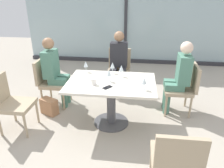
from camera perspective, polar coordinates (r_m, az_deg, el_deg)
ground_plane at (r=3.67m, az=-0.19°, el=-9.94°), size 12.00×12.00×0.00m
window_wall_backdrop at (r=6.29m, az=3.59°, el=16.31°), size 5.63×0.10×2.70m
dining_table_main at (r=3.40m, az=-0.21°, el=-2.17°), size 1.33×0.91×0.73m
chair_far_left at (r=4.17m, az=-15.80°, el=1.15°), size 0.50×0.46×0.87m
chair_near_window at (r=4.59m, az=1.80°, el=4.21°), size 0.46×0.51×0.87m
chair_far_right at (r=3.94m, az=18.24°, el=-0.51°), size 0.50×0.46×0.87m
chair_front_right at (r=2.37m, az=16.14°, el=-18.12°), size 0.46×0.50×0.87m
chair_side_end at (r=3.62m, az=-24.98°, el=-3.85°), size 0.50×0.46×0.87m
person_far_left at (r=4.05m, az=-14.69°, el=3.73°), size 0.39×0.34×1.26m
person_near_window at (r=4.42m, az=1.70°, el=6.21°), size 0.34×0.39×1.26m
person_far_right at (r=3.84m, az=17.03°, el=2.32°), size 0.39×0.34×1.26m
wine_glass_0 at (r=3.49m, az=2.45°, el=4.05°), size 0.07×0.07×0.18m
wine_glass_1 at (r=3.30m, az=-0.79°, el=2.86°), size 0.07×0.07×0.18m
wine_glass_2 at (r=3.70m, az=-6.80°, el=5.09°), size 0.07×0.07×0.18m
wine_glass_3 at (r=3.62m, az=0.13°, el=4.82°), size 0.07×0.07×0.18m
wine_glass_4 at (r=3.05m, az=8.31°, el=0.81°), size 0.07×0.07×0.18m
coffee_cup at (r=3.23m, az=-4.78°, el=0.62°), size 0.08×0.08×0.09m
cell_phone_on_table at (r=3.13m, az=-1.20°, el=-0.87°), size 0.14×0.16×0.01m
handbag_0 at (r=3.99m, az=-15.94°, el=-5.61°), size 0.34×0.27×0.28m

